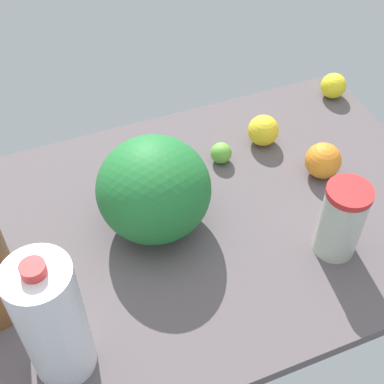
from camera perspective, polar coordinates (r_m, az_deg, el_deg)
name	(u,v)px	position (r cm, az deg, el deg)	size (l,w,h in cm)	color
countertop	(192,227)	(120.56, 0.00, -3.75)	(120.00, 76.00, 3.00)	#574E51
milk_jug	(52,321)	(92.15, -14.67, -13.20)	(11.01, 11.01, 29.33)	white
tumbler_cup	(341,220)	(112.25, 15.64, -2.92)	(9.21, 9.21, 17.88)	beige
watermelon	(154,189)	(111.40, -4.10, 0.30)	(24.10, 24.10, 21.99)	#217331
lemon_far_back	(263,130)	(137.02, 7.61, 6.53)	(7.88, 7.88, 7.88)	yellow
lime_near_front	(221,153)	(131.62, 3.13, 4.18)	(5.26, 5.26, 5.26)	#68B13C
lemon_by_jug	(333,86)	(156.68, 14.85, 10.90)	(7.03, 7.03, 7.03)	yellow
orange_loose	(323,161)	(130.73, 13.80, 3.27)	(8.65, 8.65, 8.65)	orange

